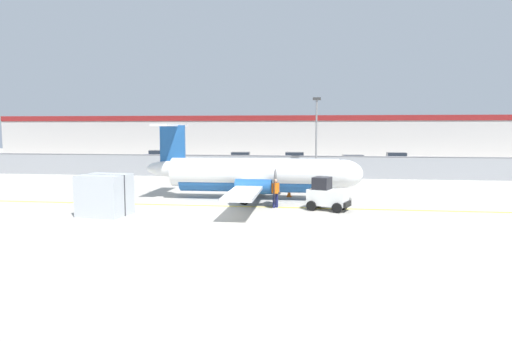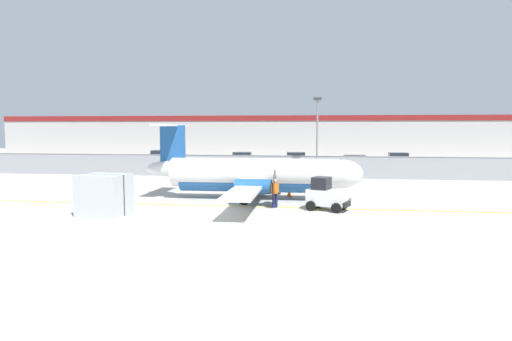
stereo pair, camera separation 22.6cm
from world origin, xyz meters
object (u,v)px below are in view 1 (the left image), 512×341
Objects in this scene: commuter_airplane at (258,175)px; parked_car_3 at (294,159)px; parked_car_2 at (240,159)px; traffic_cone_near_right at (338,195)px; parked_car_5 at (397,159)px; traffic_cone_near_left at (289,192)px; parked_car_1 at (182,162)px; apron_light_pole at (316,132)px; cargo_container at (105,195)px; baggage_tug at (327,195)px; parked_car_4 at (352,162)px; ground_crew_worker at (275,192)px; parked_car_0 at (159,156)px.

commuter_airplane is 3.76× the size of parked_car_3.
parked_car_3 is (6.56, 0.61, 0.00)m from parked_car_2.
parked_car_2 is (-10.72, 24.98, 0.58)m from traffic_cone_near_right.
parked_car_5 is at bearing -178.66° from parked_car_2.
commuter_airplane is 30.26m from parked_car_5.
traffic_cone_near_left is 0.15× the size of parked_car_1.
parked_car_5 is at bearing 59.67° from apron_light_pole.
baggage_tug is at bearing 22.49° from cargo_container.
parked_car_4 is (5.71, 20.03, 0.58)m from traffic_cone_near_left.
baggage_tug is 26.74m from parked_car_1.
ground_crew_worker is at bearing -97.28° from traffic_cone_near_left.
parked_car_1 is 0.59× the size of apron_light_pole.
parked_car_3 is at bearing -39.81° from ground_crew_worker.
parked_car_2 reaches higher than traffic_cone_near_left.
parked_car_1 and parked_car_2 have the same top height.
ground_crew_worker is 2.66× the size of traffic_cone_near_right.
baggage_tug is 31.81m from parked_car_5.
parked_car_4 reaches higher than traffic_cone_near_left.
parked_car_2 is at bearing -21.52° from parked_car_4.
parked_car_2 is at bearing -122.20° from parked_car_1.
parked_car_2 is at bearing -26.93° from ground_crew_worker.
parked_car_2 is at bearing 129.50° from baggage_tug.
parked_car_1 and parked_car_4 have the same top height.
ground_crew_worker is 5.32m from traffic_cone_near_right.
parked_car_5 is (5.83, 5.70, 0.00)m from parked_car_4.
cargo_container is 20.57m from apron_light_pole.
apron_light_pole reaches higher than parked_car_0.
cargo_container is at bearing 101.90° from parked_car_1.
ground_crew_worker and parked_car_0 have the same top height.
parked_car_3 is (-3.31, 29.65, 0.04)m from baggage_tug.
cargo_container is 32.20m from parked_car_2.
parked_car_1 is at bearing 50.28° from parked_car_2.
traffic_cone_near_left is at bearing -47.77° from ground_crew_worker.
parked_car_2 is (-9.88, 29.04, 0.04)m from baggage_tug.
parked_car_3 is 12.46m from parked_car_5.
parked_car_1 is 13.99m from parked_car_3.
baggage_tug is 38.35m from parked_car_0.
commuter_airplane is at bearing 124.34° from parked_car_1.
traffic_cone_near_right is (3.26, -0.68, 0.00)m from traffic_cone_near_left.
ground_crew_worker is 0.40× the size of parked_car_2.
baggage_tug is at bearing -38.32° from commuter_airplane.
parked_car_5 is at bearing -8.33° from parked_car_0.
parked_car_3 is at bearing -12.91° from parked_car_0.
baggage_tug is 0.59× the size of parked_car_1.
apron_light_pole reaches higher than parked_car_1.
cargo_container is 12.28m from traffic_cone_near_left.
parked_car_4 is (6.26, 24.36, -0.06)m from ground_crew_worker.
parked_car_5 is (13.51, 27.07, -0.71)m from commuter_airplane.
ground_crew_worker and parked_car_5 have the same top height.
baggage_tug is 0.97× the size of cargo_container.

